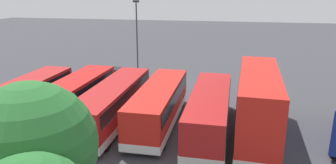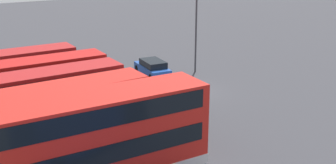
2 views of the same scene
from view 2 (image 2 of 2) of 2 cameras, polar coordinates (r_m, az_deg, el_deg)
The scene contains 10 objects.
ground_plane at distance 32.00m, azimuth 3.17°, elevation -1.26°, with size 140.00×140.00×0.00m, color #38383D.
bus_double_decker_near_end at distance 18.63m, azimuth -9.92°, elevation -7.99°, with size 3.17×10.69×4.55m.
bus_single_deck_second at distance 21.73m, azimuth -13.11°, elevation -6.70°, with size 2.77×10.99×2.95m.
bus_single_deck_third at distance 25.27m, azimuth -14.66°, elevation -3.26°, with size 2.70×10.69×2.95m.
bus_single_deck_fourth at distance 28.30m, azimuth -17.68°, elevation -1.23°, with size 2.76×11.39×2.95m.
bus_single_deck_fifth at distance 31.67m, azimuth -18.39°, elevation 0.71°, with size 2.91×10.75×2.95m.
bus_single_deck_sixth at distance 34.86m, azimuth -21.79°, elevation 1.87°, with size 2.77×10.75×2.95m.
car_hatchback_silver at distance 35.81m, azimuth -2.23°, elevation 2.04°, with size 4.55×2.31×1.43m.
lamp_post_tall at distance 36.10m, azimuth 4.06°, elevation 9.10°, with size 0.70×0.30×8.59m.
waste_bin_yellow at distance 38.59m, azimuth -9.56°, elevation 2.62°, with size 0.60×0.60×0.95m, color #333338.
Camera 2 is at (-24.31, 17.95, 10.51)m, focal length 42.65 mm.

